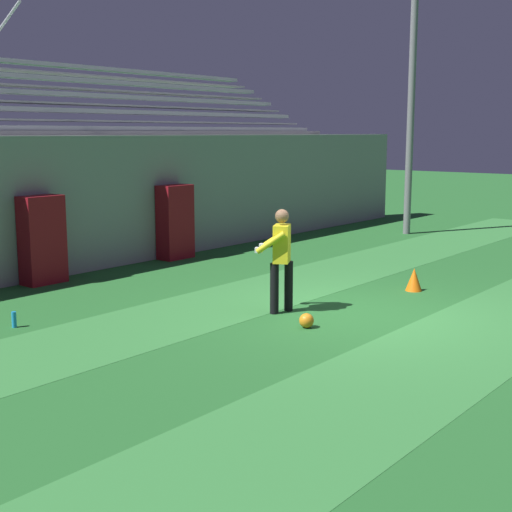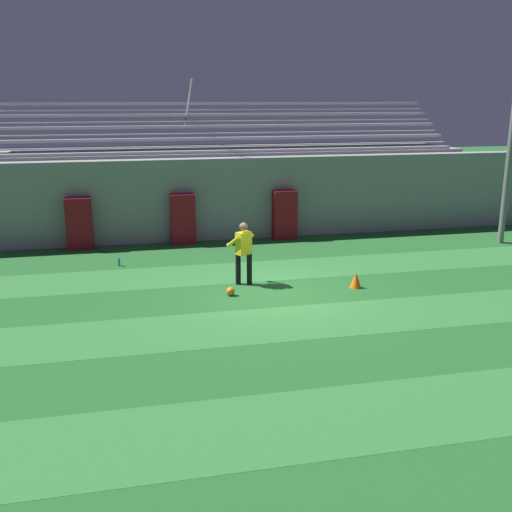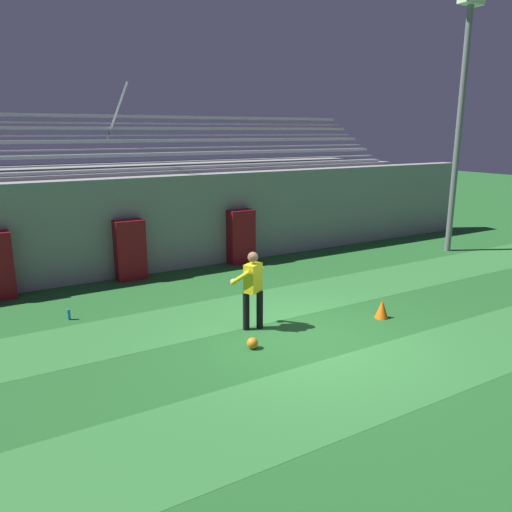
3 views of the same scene
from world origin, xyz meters
The scene contains 13 objects.
ground_plane centered at (0.00, 0.00, 0.00)m, with size 80.00×80.00×0.00m, color #236028.
turf_stripe_near centered at (0.00, -6.00, 0.00)m, with size 28.00×2.04×0.01m, color #337A38.
turf_stripe_mid centered at (0.00, -1.91, 0.00)m, with size 28.00×2.04×0.01m, color #337A38.
turf_stripe_far centered at (0.00, 2.17, 0.00)m, with size 28.00×2.04×0.01m, color #337A38.
back_wall centered at (0.00, 6.50, 1.40)m, with size 24.00×0.60×2.80m, color gray.
padding_pillar_gate_left centered at (-1.77, 5.95, 0.84)m, with size 0.82×0.44×1.69m, color maroon.
padding_pillar_gate_right centered at (1.77, 5.95, 0.84)m, with size 0.82×0.44×1.69m, color maroon.
padding_pillar_far_left centered at (-5.13, 5.95, 0.84)m, with size 0.82×0.44×1.69m, color maroon.
bleacher_stand centered at (0.00, 8.84, 1.50)m, with size 18.00×4.05×5.43m.
goalkeeper centered at (-0.68, 1.08, 0.95)m, with size 0.73×0.69×1.67m.
soccer_ball centered at (-1.18, 0.21, 0.11)m, with size 0.22×0.22×0.22m, color orange.
traffic_cone centered at (2.12, 0.13, 0.21)m, with size 0.30×0.30×0.42m, color orange.
water_bottle centered at (-3.91, 3.59, 0.12)m, with size 0.07×0.07×0.24m, color #1E8CD8.
Camera 2 is at (-3.64, -13.83, 4.84)m, focal length 42.00 mm.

